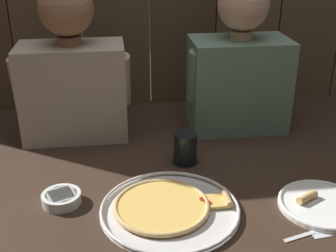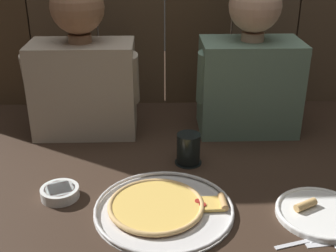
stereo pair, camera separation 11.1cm
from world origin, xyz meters
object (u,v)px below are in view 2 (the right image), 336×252
(drinking_glass, at_px, (188,149))
(diner_left, at_px, (82,65))
(dinner_plate, at_px, (321,213))
(dipping_bowl, at_px, (60,192))
(pizza_tray, at_px, (162,207))
(diner_right, at_px, (250,65))

(drinking_glass, bearing_deg, diner_left, 144.90)
(dinner_plate, height_order, drinking_glass, drinking_glass)
(dinner_plate, xyz_separation_m, dipping_bowl, (-0.72, 0.11, 0.01))
(pizza_tray, distance_m, drinking_glass, 0.28)
(pizza_tray, xyz_separation_m, dinner_plate, (0.43, -0.04, -0.00))
(dipping_bowl, bearing_deg, diner_right, 35.65)
(dinner_plate, relative_size, dipping_bowl, 2.20)
(pizza_tray, height_order, diner_left, diner_left)
(pizza_tray, bearing_deg, dinner_plate, -5.09)
(dipping_bowl, relative_size, diner_right, 0.20)
(dipping_bowl, height_order, diner_left, diner_left)
(dinner_plate, bearing_deg, drinking_glass, 137.98)
(pizza_tray, distance_m, diner_left, 0.64)
(diner_right, bearing_deg, diner_left, 179.99)
(dinner_plate, height_order, diner_left, diner_left)
(diner_left, bearing_deg, diner_right, -0.01)
(dinner_plate, height_order, diner_right, diner_right)
(dinner_plate, bearing_deg, diner_right, 99.74)
(drinking_glass, xyz_separation_m, diner_left, (-0.36, 0.26, 0.21))
(drinking_glass, height_order, diner_left, diner_left)
(drinking_glass, bearing_deg, pizza_tray, -109.27)
(pizza_tray, xyz_separation_m, drinking_glass, (0.09, 0.26, 0.04))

